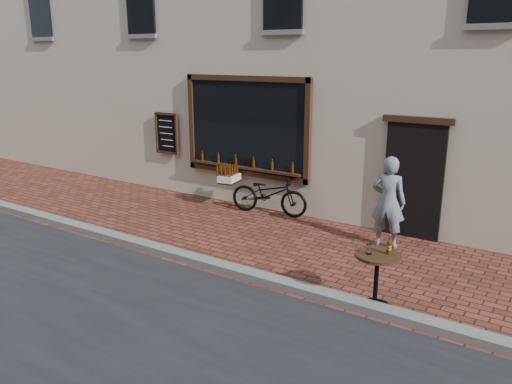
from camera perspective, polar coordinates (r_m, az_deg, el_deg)
The scene contains 5 objects.
ground at distance 8.03m, azimuth -3.66°, elevation -9.70°, with size 90.00×90.00×0.00m, color #4D2619.
kerb at distance 8.15m, azimuth -2.82°, elevation -8.83°, with size 90.00×0.25×0.12m, color slate.
cargo_bicycle at distance 10.95m, azimuth 1.32°, elevation -0.13°, with size 2.12×0.88×0.99m.
bistro_table at distance 7.07m, azimuth 13.67°, elevation -8.60°, with size 0.63×0.63×1.08m.
pedestrian at distance 9.31m, azimuth 14.87°, elevation -1.09°, with size 0.61×0.40×1.69m, color slate.
Camera 1 is at (4.37, -5.81, 3.39)m, focal length 35.00 mm.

